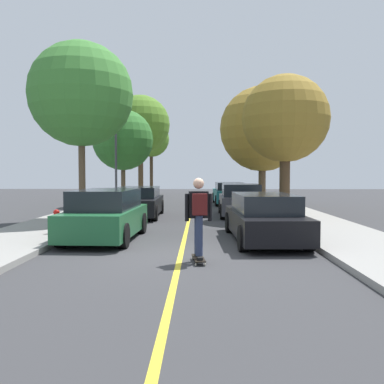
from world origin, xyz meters
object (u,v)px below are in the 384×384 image
object	(u,v)px
street_tree_left_farthest	(151,139)
parked_car_right_far	(229,193)
parked_car_right_near	(240,200)
street_tree_right_nearest	(285,119)
street_tree_right_near	(262,129)
parked_car_right_nearest	(264,218)
street_tree_left_far	(140,125)
parked_car_left_nearest	(106,215)
street_tree_left_near	(123,140)
street_tree_left_nearest	(81,95)
streetlamp	(116,141)
skateboard	(198,258)
parked_car_left_near	(138,202)
fire_hydrant	(57,221)
skateboarder	(199,213)

from	to	relation	value
street_tree_left_farthest	parked_car_right_far	bearing A→B (deg)	-64.03
parked_car_right_near	street_tree_right_nearest	xyz separation A→B (m)	(1.72, -1.00, 3.42)
street_tree_right_near	street_tree_left_farthest	bearing A→B (deg)	118.74
parked_car_right_nearest	street_tree_left_far	distance (m)	20.98
parked_car_left_nearest	street_tree_left_near	distance (m)	12.67
street_tree_left_farthest	street_tree_right_nearest	distance (m)	22.17
parked_car_right_far	street_tree_left_nearest	size ratio (longest dim) A/B	0.70
streetlamp	skateboard	bearing A→B (deg)	-71.65
street_tree_left_near	street_tree_left_nearest	bearing A→B (deg)	-90.00
parked_car_right_far	parked_car_left_nearest	bearing A→B (deg)	-108.23
streetlamp	parked_car_right_nearest	bearing A→B (deg)	-59.06
parked_car_left_near	street_tree_left_far	size ratio (longest dim) A/B	0.60
parked_car_left_nearest	fire_hydrant	bearing A→B (deg)	170.47
street_tree_left_near	street_tree_left_far	size ratio (longest dim) A/B	0.72
street_tree_right_nearest	streetlamp	world-z (taller)	streetlamp
parked_car_left_nearest	street_tree_left_far	bearing A→B (deg)	95.09
parked_car_right_nearest	fire_hydrant	size ratio (longest dim) A/B	6.75
skateboard	streetlamp	bearing A→B (deg)	108.35
parked_car_left_near	street_tree_right_near	distance (m)	9.15
street_tree_left_nearest	street_tree_left_farthest	world-z (taller)	street_tree_left_nearest
street_tree_left_farthest	parked_car_left_near	bearing A→B (deg)	-85.09
skateboard	street_tree_left_nearest	bearing A→B (deg)	122.95
street_tree_left_nearest	parked_car_left_near	bearing A→B (deg)	55.01
fire_hydrant	streetlamp	distance (m)	10.47
parked_car_right_near	street_tree_right_nearest	distance (m)	3.95
parked_car_left_nearest	street_tree_right_near	world-z (taller)	street_tree_right_near
street_tree_left_nearest	skateboarder	world-z (taller)	street_tree_left_nearest
parked_car_left_near	street_tree_left_near	xyz separation A→B (m)	(-1.72, 5.97, 3.14)
parked_car_right_nearest	street_tree_left_nearest	distance (m)	8.39
parked_car_right_far	street_tree_left_nearest	bearing A→B (deg)	-122.24
parked_car_left_near	fire_hydrant	bearing A→B (deg)	-104.15
parked_car_right_near	parked_car_right_far	xyz separation A→B (m)	(-0.00, 7.00, -0.03)
parked_car_left_nearest	skateboard	world-z (taller)	parked_car_left_nearest
street_tree_left_far	parked_car_right_near	bearing A→B (deg)	-64.18
parked_car_right_nearest	skateboarder	size ratio (longest dim) A/B	2.80
street_tree_left_near	skateboard	xyz separation A→B (m)	(4.37, -15.17, -3.69)
parked_car_right_nearest	street_tree_left_farthest	bearing A→B (deg)	103.21
parked_car_right_near	skateboard	world-z (taller)	parked_car_right_near
skateboard	skateboarder	xyz separation A→B (m)	(0.00, -0.03, 0.98)
street_tree_left_nearest	skateboard	distance (m)	9.31
parked_car_left_near	skateboarder	distance (m)	9.62
skateboarder	street_tree_left_nearest	bearing A→B (deg)	122.84
parked_car_left_near	street_tree_left_nearest	bearing A→B (deg)	-124.99
skateboard	parked_car_left_nearest	bearing A→B (deg)	131.39
street_tree_left_nearest	streetlamp	world-z (taller)	street_tree_left_nearest
parked_car_right_near	street_tree_right_near	xyz separation A→B (m)	(1.72, 5.27, 3.67)
parked_car_right_far	street_tree_right_nearest	distance (m)	8.87
parked_car_left_near	skateboard	world-z (taller)	parked_car_left_near
parked_car_right_nearest	streetlamp	xyz separation A→B (m)	(-6.22, 10.37, 2.93)
fire_hydrant	street_tree_right_near	bearing A→B (deg)	56.40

